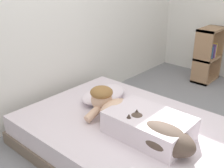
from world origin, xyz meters
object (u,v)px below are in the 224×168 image
Objects in this scene: bed at (129,138)px; dog at (160,136)px; pillow at (104,94)px; coffee_cup at (105,98)px; bookshelf at (208,54)px; cell_phone at (145,115)px; person_lying at (134,118)px.

bed is 0.47m from dog.
pillow is at bearing 67.79° from bed.
coffee_cup is 1.89m from bookshelf.
bed is 15.24× the size of coffee_cup.
bed is 0.55m from pillow.
dog is (-0.13, -0.38, 0.25)m from bed.
bookshelf is (1.84, 0.24, 0.10)m from cell_phone.
bookshelf is at bearing 8.14° from person_lying.
bookshelf is (2.04, 0.22, 0.25)m from bed.
person_lying is 0.27m from cell_phone.
dog is at bearing -132.00° from cell_phone.
bookshelf is (1.84, -0.26, 0.05)m from pillow.
pillow is 0.90× the size of dog.
person_lying is at bearing -118.60° from bed.
dog is 0.77× the size of bookshelf.
pillow is 0.91m from dog.
bed is at bearing 61.40° from person_lying.
dog is 0.86m from coffee_cup.
bookshelf reaches higher than person_lying.
bed is at bearing -173.92° from bookshelf.
pillow reaches higher than bed.
cell_phone is 0.19× the size of bookshelf.
cell_phone is 1.86m from bookshelf.
dog is at bearing -105.83° from person_lying.
coffee_cup is at bearing -124.36° from pillow.
coffee_cup is 0.17× the size of bookshelf.
cell_phone is (0.32, 0.36, -0.10)m from dog.
bed is 2.54× the size of bookshelf.
dog is (-0.08, -0.29, -0.00)m from person_lying.
pillow is 3.71× the size of cell_phone.
dog is 0.49m from cell_phone.
pillow is 4.16× the size of coffee_cup.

